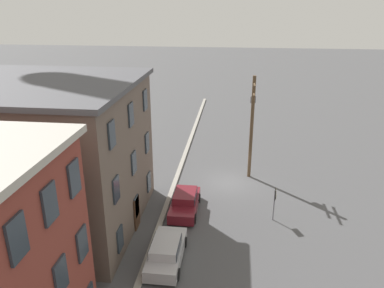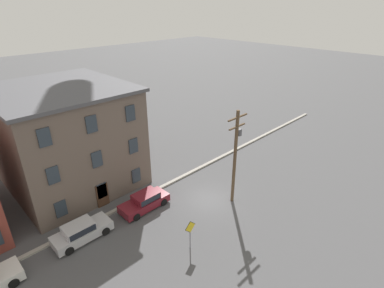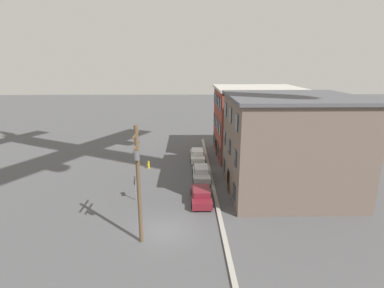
{
  "view_description": "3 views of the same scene",
  "coord_description": "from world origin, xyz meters",
  "px_view_note": "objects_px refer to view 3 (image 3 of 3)",
  "views": [
    {
      "loc": [
        -28.11,
        -0.2,
        14.04
      ],
      "look_at": [
        -0.07,
        3.14,
        3.32
      ],
      "focal_mm": 35.0,
      "sensor_mm": 36.0,
      "label": 1
    },
    {
      "loc": [
        -16.93,
        -15.07,
        16.48
      ],
      "look_at": [
        1.14,
        3.33,
        4.14
      ],
      "focal_mm": 28.0,
      "sensor_mm": 36.0,
      "label": 2
    },
    {
      "loc": [
        20.71,
        1.68,
        12.69
      ],
      "look_at": [
        1.75,
        2.08,
        7.47
      ],
      "focal_mm": 28.0,
      "sensor_mm": 36.0,
      "label": 3
    }
  ],
  "objects_px": {
    "caution_sign": "(135,184)",
    "utility_pole": "(138,179)",
    "fire_hydrant": "(149,165)",
    "car_maroon": "(201,195)",
    "car_white": "(197,155)",
    "car_silver": "(201,173)"
  },
  "relations": [
    {
      "from": "caution_sign",
      "to": "utility_pole",
      "type": "xyz_separation_m",
      "value": [
        6.83,
        1.5,
        3.23
      ]
    },
    {
      "from": "fire_hydrant",
      "to": "car_maroon",
      "type": "bearing_deg",
      "value": 32.84
    },
    {
      "from": "car_white",
      "to": "fire_hydrant",
      "type": "xyz_separation_m",
      "value": [
        3.04,
        -6.13,
        -0.27
      ]
    },
    {
      "from": "car_silver",
      "to": "car_maroon",
      "type": "bearing_deg",
      "value": -2.9
    },
    {
      "from": "car_silver",
      "to": "car_maroon",
      "type": "xyz_separation_m",
      "value": [
        5.74,
        -0.29,
        0.0
      ]
    },
    {
      "from": "car_maroon",
      "to": "car_white",
      "type": "bearing_deg",
      "value": 179.43
    },
    {
      "from": "utility_pole",
      "to": "fire_hydrant",
      "type": "bearing_deg",
      "value": -175.19
    },
    {
      "from": "car_white",
      "to": "car_maroon",
      "type": "height_order",
      "value": "same"
    },
    {
      "from": "car_white",
      "to": "car_silver",
      "type": "relative_size",
      "value": 1.0
    },
    {
      "from": "car_white",
      "to": "caution_sign",
      "type": "height_order",
      "value": "caution_sign"
    },
    {
      "from": "car_white",
      "to": "caution_sign",
      "type": "xyz_separation_m",
      "value": [
        11.86,
        -6.32,
        0.91
      ]
    },
    {
      "from": "car_white",
      "to": "utility_pole",
      "type": "xyz_separation_m",
      "value": [
        18.68,
        -4.81,
        4.14
      ]
    },
    {
      "from": "car_white",
      "to": "car_silver",
      "type": "bearing_deg",
      "value": 1.45
    },
    {
      "from": "caution_sign",
      "to": "utility_pole",
      "type": "distance_m",
      "value": 7.7
    },
    {
      "from": "caution_sign",
      "to": "fire_hydrant",
      "type": "relative_size",
      "value": 2.58
    },
    {
      "from": "caution_sign",
      "to": "fire_hydrant",
      "type": "bearing_deg",
      "value": 178.78
    },
    {
      "from": "car_silver",
      "to": "caution_sign",
      "type": "bearing_deg",
      "value": -50.99
    },
    {
      "from": "caution_sign",
      "to": "utility_pole",
      "type": "relative_size",
      "value": 0.29
    },
    {
      "from": "caution_sign",
      "to": "car_maroon",
      "type": "bearing_deg",
      "value": 85.5
    },
    {
      "from": "car_silver",
      "to": "utility_pole",
      "type": "xyz_separation_m",
      "value": [
        12.08,
        -4.98,
        4.14
      ]
    },
    {
      "from": "utility_pole",
      "to": "caution_sign",
      "type": "bearing_deg",
      "value": -167.57
    },
    {
      "from": "caution_sign",
      "to": "fire_hydrant",
      "type": "distance_m",
      "value": 8.9
    }
  ]
}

